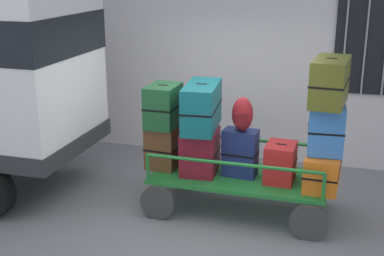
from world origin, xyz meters
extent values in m
plane|color=slate|center=(0.00, 0.00, 0.00)|extent=(40.00, 40.00, 0.00)
cube|color=silver|center=(0.00, 2.47, 2.50)|extent=(12.00, 0.30, 5.00)
cube|color=black|center=(2.03, 2.30, 2.00)|extent=(1.20, 0.04, 1.50)
cylinder|color=gray|center=(1.58, 2.26, 2.00)|extent=(0.03, 0.03, 1.50)
cylinder|color=gray|center=(1.88, 2.26, 2.00)|extent=(0.03, 0.03, 1.50)
cube|color=#1E722D|center=(0.39, 0.26, 0.48)|extent=(2.29, 1.05, 0.05)
cylinder|color=#383838|center=(1.35, -0.28, 0.23)|extent=(0.46, 0.06, 0.46)
cylinder|color=#383838|center=(1.35, 0.81, 0.23)|extent=(0.46, 0.06, 0.46)
cylinder|color=#383838|center=(-0.57, -0.28, 0.23)|extent=(0.46, 0.06, 0.46)
cylinder|color=#383838|center=(-0.57, 0.81, 0.23)|extent=(0.46, 0.06, 0.46)
cylinder|color=#1E722D|center=(1.49, -0.22, 0.68)|extent=(0.04, 0.04, 0.35)
cylinder|color=#1E722D|center=(1.49, 0.75, 0.68)|extent=(0.04, 0.04, 0.35)
cylinder|color=#1E722D|center=(-0.72, -0.22, 0.68)|extent=(0.04, 0.04, 0.35)
cylinder|color=#1E722D|center=(-0.72, 0.75, 0.68)|extent=(0.04, 0.04, 0.35)
cylinder|color=#1E722D|center=(0.39, -0.22, 0.85)|extent=(2.21, 0.04, 0.04)
cylinder|color=#1E722D|center=(0.39, 0.75, 0.85)|extent=(2.21, 0.04, 0.04)
cube|color=brown|center=(-0.68, 0.29, 0.79)|extent=(0.43, 0.47, 0.58)
cube|color=black|center=(-0.68, 0.29, 0.79)|extent=(0.44, 0.48, 0.02)
cube|color=black|center=(-0.68, 0.29, 1.08)|extent=(0.14, 0.04, 0.02)
cube|color=#194C28|center=(-0.68, 0.30, 1.37)|extent=(0.39, 0.57, 0.56)
cube|color=black|center=(-0.68, 0.30, 1.37)|extent=(0.40, 0.58, 0.02)
cube|color=black|center=(-0.68, 0.30, 1.65)|extent=(0.13, 0.03, 0.02)
cube|color=maroon|center=(-0.14, 0.23, 0.80)|extent=(0.48, 0.58, 0.59)
cube|color=black|center=(-0.14, 0.23, 0.80)|extent=(0.49, 0.59, 0.02)
cube|color=black|center=(-0.14, 0.23, 1.09)|extent=(0.16, 0.04, 0.02)
cube|color=#0F5960|center=(-0.14, 0.30, 1.40)|extent=(0.49, 0.95, 0.60)
cube|color=black|center=(-0.14, 0.30, 1.40)|extent=(0.50, 0.96, 0.02)
cube|color=black|center=(-0.14, 0.30, 1.70)|extent=(0.14, 0.04, 0.02)
cube|color=navy|center=(0.39, 0.28, 0.82)|extent=(0.46, 0.30, 0.63)
cube|color=black|center=(0.39, 0.28, 0.82)|extent=(0.47, 0.31, 0.02)
cube|color=black|center=(0.39, 0.28, 1.13)|extent=(0.16, 0.04, 0.02)
cube|color=#B21E1E|center=(0.92, 0.25, 0.75)|extent=(0.38, 0.48, 0.49)
cube|color=black|center=(0.92, 0.25, 0.75)|extent=(0.39, 0.49, 0.02)
cube|color=black|center=(0.92, 0.25, 1.00)|extent=(0.13, 0.03, 0.02)
cube|color=orange|center=(1.45, 0.25, 0.72)|extent=(0.44, 0.79, 0.43)
cube|color=black|center=(1.45, 0.25, 0.72)|extent=(0.45, 0.80, 0.02)
cube|color=black|center=(1.45, 0.25, 0.94)|extent=(0.14, 0.04, 0.02)
cube|color=#3372C6|center=(1.45, 0.25, 1.25)|extent=(0.45, 0.47, 0.61)
cube|color=black|center=(1.45, 0.25, 1.25)|extent=(0.46, 0.49, 0.02)
cube|color=black|center=(1.45, 0.25, 1.55)|extent=(0.15, 0.04, 0.02)
cube|color=#4C5119|center=(1.45, 0.27, 1.84)|extent=(0.45, 0.82, 0.55)
cube|color=black|center=(1.45, 0.27, 1.84)|extent=(0.46, 0.84, 0.02)
cube|color=black|center=(1.45, 0.27, 2.11)|extent=(0.14, 0.04, 0.02)
ellipsoid|color=maroon|center=(0.41, 0.24, 1.36)|extent=(0.27, 0.19, 0.44)
cube|color=maroon|center=(0.41, 0.15, 1.32)|extent=(0.14, 0.06, 0.15)
camera|label=1|loc=(1.61, -6.05, 3.18)|focal=48.90mm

